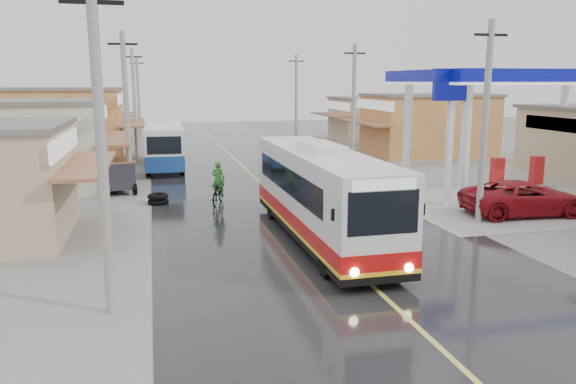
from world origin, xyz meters
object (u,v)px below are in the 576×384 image
coach_bus (320,194)px  tricycle_near (105,172)px  jeepney (524,198)px  cyclist (218,190)px  tyre_stack (158,199)px  tricycle_far (118,174)px  second_bus (165,145)px

coach_bus → tricycle_near: 14.41m
jeepney → cyclist: cyclist is taller
coach_bus → jeepney: coach_bus is taller
jeepney → tyre_stack: jeepney is taller
tricycle_far → tyre_stack: bearing=-73.1°
jeepney → cyclist: (-12.53, 5.16, -0.07)m
second_bus → tricycle_far: 8.22m
coach_bus → tyre_stack: bearing=126.7°
tyre_stack → jeepney: bearing=-21.1°
second_bus → tricycle_near: bearing=-114.5°
cyclist → tricycle_far: 6.11m
coach_bus → cyclist: size_ratio=5.49×
coach_bus → tyre_stack: 9.47m
tricycle_near → jeepney: bearing=-29.2°
tricycle_far → tyre_stack: (1.94, -3.21, -0.74)m
second_bus → tricycle_near: second_bus is taller
second_bus → tyre_stack: 11.09m
coach_bus → tricycle_far: bearing=125.0°
coach_bus → tricycle_far: (-7.58, 10.67, -0.69)m
cyclist → second_bus: bearing=119.7°
jeepney → second_bus: bearing=44.9°
tricycle_far → tyre_stack: 3.82m
second_bus → tyre_stack: (-0.62, -11.00, -1.28)m
tricycle_far → second_bus: bearing=57.5°
coach_bus → cyclist: 7.41m
cyclist → tyre_stack: 2.86m
tyre_stack → tricycle_far: bearing=121.2°
second_bus → tyre_stack: size_ratio=8.84×
jeepney → tricycle_near: size_ratio=2.47×
tricycle_near → tyre_stack: (2.63, -4.32, -0.69)m
tricycle_near → tricycle_far: (0.69, -1.11, 0.05)m
cyclist → tricycle_near: 7.36m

